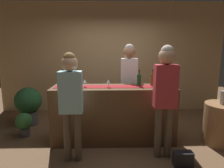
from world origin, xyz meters
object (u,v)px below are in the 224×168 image
object	(u,v)px
wine_bottle_green	(139,80)
wine_glass_near_customer	(108,82)
wine_bottle_amber	(153,80)
customer_sipping	(165,89)
potted_plant_tall	(29,103)
wine_glass_far_end	(60,81)
wine_glass_mid_counter	(85,81)
customer_browsing	(71,96)
potted_plant_small	(24,123)
vase_on_side_table	(224,98)
handbag	(183,159)
round_side_table	(223,124)
wine_bottle_clear	(69,80)
bartender	(129,77)

from	to	relation	value
wine_bottle_green	wine_glass_near_customer	world-z (taller)	wine_bottle_green
wine_bottle_amber	customer_sipping	size ratio (longest dim) A/B	0.17
wine_bottle_green	potted_plant_tall	distance (m)	2.57
wine_glass_far_end	wine_glass_mid_counter	bearing A→B (deg)	-12.87
wine_glass_mid_counter	customer_browsing	bearing A→B (deg)	-102.58
potted_plant_tall	potted_plant_small	distance (m)	0.66
vase_on_side_table	handbag	distance (m)	1.39
wine_glass_mid_counter	round_side_table	distance (m)	2.63
wine_glass_far_end	wine_bottle_amber	bearing A→B (deg)	-0.15
wine_bottle_green	potted_plant_small	xyz separation A→B (m)	(-2.22, 0.20, -0.88)
round_side_table	wine_glass_far_end	bearing A→B (deg)	175.59
wine_bottle_green	wine_bottle_clear	xyz separation A→B (m)	(-1.29, 0.06, 0.00)
bartender	handbag	world-z (taller)	bartender
wine_bottle_green	wine_bottle_clear	bearing A→B (deg)	177.13
wine_glass_near_customer	bartender	xyz separation A→B (m)	(0.44, 0.66, -0.01)
bartender	wine_glass_near_customer	bearing A→B (deg)	59.08
round_side_table	customer_browsing	bearing A→B (deg)	-169.38
customer_sipping	bartender	bearing A→B (deg)	111.51
vase_on_side_table	handbag	size ratio (longest dim) A/B	0.86
wine_glass_mid_counter	wine_glass_far_end	xyz separation A→B (m)	(-0.46, 0.10, 0.00)
wine_bottle_amber	wine_bottle_clear	distance (m)	1.54
bartender	vase_on_side_table	world-z (taller)	bartender
wine_bottle_clear	wine_glass_mid_counter	distance (m)	0.33
wine_bottle_amber	customer_sipping	xyz separation A→B (m)	(0.05, -0.65, -0.04)
customer_browsing	handbag	world-z (taller)	customer_browsing
handbag	customer_browsing	bearing A→B (deg)	173.30
potted_plant_tall	wine_glass_far_end	bearing A→B (deg)	-39.88
handbag	wine_bottle_clear	bearing A→B (deg)	152.76
wine_bottle_amber	handbag	size ratio (longest dim) A/B	1.08
wine_glass_mid_counter	vase_on_side_table	xyz separation A→B (m)	(2.47, -0.12, -0.28)
wine_glass_mid_counter	bartender	world-z (taller)	bartender
wine_glass_mid_counter	wine_glass_far_end	world-z (taller)	same
wine_bottle_amber	round_side_table	world-z (taller)	wine_bottle_amber
wine_bottle_clear	potted_plant_tall	bearing A→B (deg)	145.12
wine_bottle_amber	bartender	world-z (taller)	bartender
wine_bottle_clear	handbag	distance (m)	2.30
wine_bottle_clear	potted_plant_small	bearing A→B (deg)	171.74
wine_bottle_green	bartender	xyz separation A→B (m)	(-0.12, 0.55, -0.02)
wine_glass_far_end	customer_browsing	bearing A→B (deg)	-66.18
wine_glass_near_customer	wine_glass_mid_counter	size ratio (longest dim) A/B	1.00
wine_bottle_green	wine_glass_near_customer	xyz separation A→B (m)	(-0.56, -0.10, -0.01)
bartender	vase_on_side_table	xyz separation A→B (m)	(1.61, -0.74, -0.27)
round_side_table	potted_plant_tall	size ratio (longest dim) A/B	0.86
potted_plant_tall	bartender	bearing A→B (deg)	-6.42
round_side_table	wine_bottle_clear	bearing A→B (deg)	174.93
wine_glass_near_customer	customer_sipping	world-z (taller)	customer_sipping
potted_plant_tall	wine_glass_near_customer	bearing A→B (deg)	-26.89
wine_bottle_clear	potted_plant_tall	xyz separation A→B (m)	(-1.06, 0.74, -0.65)
bartender	round_side_table	xyz separation A→B (m)	(1.65, -0.74, -0.76)
vase_on_side_table	potted_plant_tall	bearing A→B (deg)	165.53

